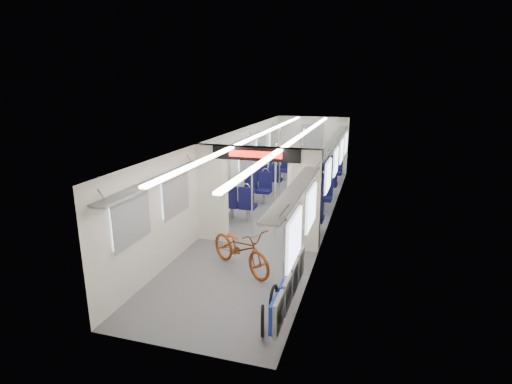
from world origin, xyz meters
TOP-DOWN VIEW (x-y plane):
  - carriage at (0.00, -0.27)m, footprint 12.00×12.02m
  - bicycle at (0.06, -3.36)m, footprint 1.81×1.50m
  - flip_bench at (1.35, -4.78)m, footprint 0.12×2.11m
  - bike_hoop_a at (1.07, -5.32)m, footprint 0.17×0.48m
  - bike_hoop_b at (1.07, -4.65)m, footprint 0.05×0.47m
  - bike_hoop_c at (1.08, -3.85)m, footprint 0.16×0.51m
  - seat_bay_near_left at (-0.93, 0.32)m, footprint 0.90×2.02m
  - seat_bay_near_right at (0.93, -0.06)m, footprint 0.95×2.27m
  - seat_bay_far_left at (-0.93, 3.43)m, footprint 0.88×1.92m
  - seat_bay_far_right at (0.93, 3.43)m, footprint 0.93×2.18m
  - stanchion_near_left at (-0.25, -1.57)m, footprint 0.04×0.04m
  - stanchion_near_right at (0.29, -1.43)m, footprint 0.05×0.05m
  - stanchion_far_left at (-0.32, 1.58)m, footprint 0.04×0.04m
  - stanchion_far_right at (0.39, 1.61)m, footprint 0.04×0.04m

SIDE VIEW (x-z plane):
  - bike_hoop_b at x=1.07m, z-range -0.03..0.44m
  - bike_hoop_a at x=1.07m, z-range -0.03..0.45m
  - bike_hoop_c at x=1.08m, z-range -0.03..0.48m
  - bicycle at x=0.06m, z-range 0.00..0.93m
  - seat_bay_far_left at x=-0.93m, z-range 0.00..1.05m
  - seat_bay_near_left at x=-0.93m, z-range -0.01..1.08m
  - seat_bay_far_right at x=0.93m, z-range -0.01..1.12m
  - seat_bay_near_right at x=0.93m, z-range -0.01..1.15m
  - flip_bench at x=1.35m, z-range 0.32..0.84m
  - stanchion_near_left at x=-0.25m, z-range 0.00..2.30m
  - stanchion_near_right at x=0.29m, z-range 0.00..2.30m
  - stanchion_far_left at x=-0.32m, z-range 0.00..2.30m
  - stanchion_far_right at x=0.39m, z-range 0.00..2.30m
  - carriage at x=0.00m, z-range 0.35..2.66m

